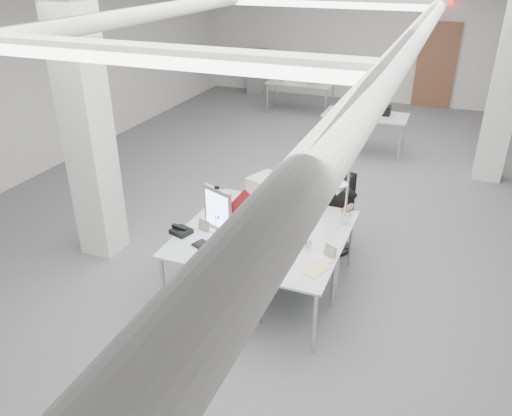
{
  "coord_description": "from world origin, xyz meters",
  "views": [
    {
      "loc": [
        1.71,
        -6.61,
        3.53
      ],
      "look_at": [
        -0.12,
        -2.0,
        1.01
      ],
      "focal_mm": 35.0,
      "sensor_mm": 36.0,
      "label": 1
    }
  ],
  "objects_px": {
    "desk_phone": "(181,231)",
    "beige_monitor": "(269,193)",
    "office_chair": "(335,209)",
    "monitor": "(218,210)",
    "seated_person": "(336,189)",
    "laptop": "(239,265)",
    "bankers_lamp": "(250,220)",
    "architect_lamp": "(343,193)",
    "desk_main": "(249,253)"
  },
  "relations": [
    {
      "from": "bankers_lamp",
      "to": "desk_main",
      "type": "bearing_deg",
      "value": -59.59
    },
    {
      "from": "desk_phone",
      "to": "beige_monitor",
      "type": "xyz_separation_m",
      "value": [
        0.69,
        0.95,
        0.18
      ]
    },
    {
      "from": "laptop",
      "to": "desk_main",
      "type": "bearing_deg",
      "value": 83.26
    },
    {
      "from": "seated_person",
      "to": "desk_phone",
      "type": "relative_size",
      "value": 4.22
    },
    {
      "from": "architect_lamp",
      "to": "desk_main",
      "type": "bearing_deg",
      "value": -156.54
    },
    {
      "from": "beige_monitor",
      "to": "laptop",
      "type": "bearing_deg",
      "value": -60.92
    },
    {
      "from": "office_chair",
      "to": "monitor",
      "type": "relative_size",
      "value": 2.31
    },
    {
      "from": "desk_phone",
      "to": "architect_lamp",
      "type": "height_order",
      "value": "architect_lamp"
    },
    {
      "from": "desk_phone",
      "to": "architect_lamp",
      "type": "bearing_deg",
      "value": 38.04
    },
    {
      "from": "office_chair",
      "to": "beige_monitor",
      "type": "relative_size",
      "value": 2.79
    },
    {
      "from": "architect_lamp",
      "to": "beige_monitor",
      "type": "bearing_deg",
      "value": 143.38
    },
    {
      "from": "monitor",
      "to": "beige_monitor",
      "type": "relative_size",
      "value": 1.21
    },
    {
      "from": "bankers_lamp",
      "to": "architect_lamp",
      "type": "xyz_separation_m",
      "value": [
        0.93,
        0.35,
        0.34
      ]
    },
    {
      "from": "laptop",
      "to": "architect_lamp",
      "type": "xyz_separation_m",
      "value": [
        0.78,
        1.02,
        0.48
      ]
    },
    {
      "from": "desk_main",
      "to": "monitor",
      "type": "height_order",
      "value": "monitor"
    },
    {
      "from": "seated_person",
      "to": "monitor",
      "type": "height_order",
      "value": "seated_person"
    },
    {
      "from": "seated_person",
      "to": "architect_lamp",
      "type": "bearing_deg",
      "value": -56.07
    },
    {
      "from": "monitor",
      "to": "desk_phone",
      "type": "distance_m",
      "value": 0.48
    },
    {
      "from": "desk_phone",
      "to": "office_chair",
      "type": "bearing_deg",
      "value": 64.09
    },
    {
      "from": "office_chair",
      "to": "bankers_lamp",
      "type": "xyz_separation_m",
      "value": [
        -0.68,
        -1.23,
        0.32
      ]
    },
    {
      "from": "office_chair",
      "to": "laptop",
      "type": "xyz_separation_m",
      "value": [
        -0.53,
        -1.9,
        0.18
      ]
    },
    {
      "from": "office_chair",
      "to": "desk_phone",
      "type": "height_order",
      "value": "office_chair"
    },
    {
      "from": "bankers_lamp",
      "to": "desk_phone",
      "type": "xyz_separation_m",
      "value": [
        -0.71,
        -0.3,
        -0.13
      ]
    },
    {
      "from": "desk_phone",
      "to": "seated_person",
      "type": "bearing_deg",
      "value": 63.14
    },
    {
      "from": "bankers_lamp",
      "to": "laptop",
      "type": "bearing_deg",
      "value": -66.74
    },
    {
      "from": "desk_main",
      "to": "beige_monitor",
      "type": "relative_size",
      "value": 4.23
    },
    {
      "from": "desk_phone",
      "to": "beige_monitor",
      "type": "relative_size",
      "value": 0.49
    },
    {
      "from": "seated_person",
      "to": "laptop",
      "type": "height_order",
      "value": "seated_person"
    },
    {
      "from": "office_chair",
      "to": "laptop",
      "type": "distance_m",
      "value": 1.98
    },
    {
      "from": "desk_main",
      "to": "office_chair",
      "type": "bearing_deg",
      "value": 71.33
    },
    {
      "from": "seated_person",
      "to": "monitor",
      "type": "relative_size",
      "value": 1.72
    },
    {
      "from": "desk_main",
      "to": "seated_person",
      "type": "xyz_separation_m",
      "value": [
        0.54,
        1.56,
        0.16
      ]
    },
    {
      "from": "seated_person",
      "to": "laptop",
      "type": "bearing_deg",
      "value": -88.77
    },
    {
      "from": "office_chair",
      "to": "desk_main",
      "type": "bearing_deg",
      "value": -91.42
    },
    {
      "from": "beige_monitor",
      "to": "bankers_lamp",
      "type": "bearing_deg",
      "value": -66.85
    },
    {
      "from": "desk_main",
      "to": "laptop",
      "type": "bearing_deg",
      "value": -87.16
    },
    {
      "from": "bankers_lamp",
      "to": "architect_lamp",
      "type": "distance_m",
      "value": 1.05
    },
    {
      "from": "seated_person",
      "to": "bankers_lamp",
      "type": "height_order",
      "value": "seated_person"
    },
    {
      "from": "office_chair",
      "to": "monitor",
      "type": "xyz_separation_m",
      "value": [
        -1.04,
        -1.3,
        0.42
      ]
    },
    {
      "from": "seated_person",
      "to": "beige_monitor",
      "type": "height_order",
      "value": "seated_person"
    },
    {
      "from": "desk_main",
      "to": "seated_person",
      "type": "bearing_deg",
      "value": 70.78
    },
    {
      "from": "seated_person",
      "to": "monitor",
      "type": "bearing_deg",
      "value": -112.57
    },
    {
      "from": "laptop",
      "to": "seated_person",
      "type": "bearing_deg",
      "value": 64.41
    },
    {
      "from": "desk_phone",
      "to": "laptop",
      "type": "bearing_deg",
      "value": -6.45
    },
    {
      "from": "seated_person",
      "to": "desk_phone",
      "type": "distance_m",
      "value": 2.04
    },
    {
      "from": "desk_phone",
      "to": "monitor",
      "type": "bearing_deg",
      "value": 49.62
    },
    {
      "from": "monitor",
      "to": "architect_lamp",
      "type": "relative_size",
      "value": 0.51
    },
    {
      "from": "desk_main",
      "to": "architect_lamp",
      "type": "bearing_deg",
      "value": 42.65
    },
    {
      "from": "desk_main",
      "to": "monitor",
      "type": "relative_size",
      "value": 3.51
    },
    {
      "from": "seated_person",
      "to": "bankers_lamp",
      "type": "distance_m",
      "value": 1.36
    }
  ]
}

